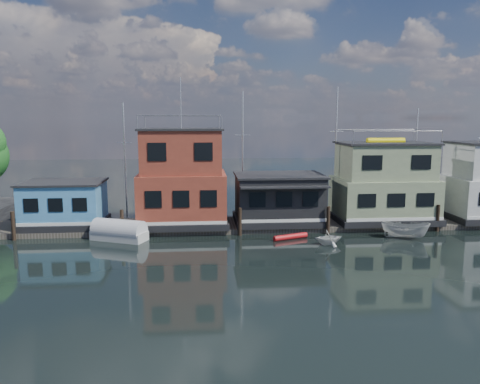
{
  "coord_description": "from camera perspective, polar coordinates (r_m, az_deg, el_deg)",
  "views": [
    {
      "loc": [
        -6.97,
        -26.15,
        9.07
      ],
      "look_at": [
        -3.76,
        12.0,
        3.0
      ],
      "focal_mm": 35.0,
      "sensor_mm": 36.0,
      "label": 1
    }
  ],
  "objects": [
    {
      "name": "houseboat_blue",
      "position": [
        40.3,
        -20.63,
        -1.38
      ],
      "size": [
        6.4,
        4.9,
        3.66
      ],
      "color": "black",
      "rests_on": "dock"
    },
    {
      "name": "dock",
      "position": [
        39.78,
        5.41,
        -3.92
      ],
      "size": [
        48.0,
        5.0,
        0.4
      ],
      "primitive_type": "cube",
      "color": "#595147",
      "rests_on": "ground"
    },
    {
      "name": "houseboat_dark",
      "position": [
        39.24,
        4.75,
        -0.78
      ],
      "size": [
        7.4,
        6.1,
        4.06
      ],
      "color": "black",
      "rests_on": "dock"
    },
    {
      "name": "red_kayak",
      "position": [
        35.64,
        6.17,
        -5.44
      ],
      "size": [
        2.79,
        1.4,
        0.41
      ],
      "primitive_type": "cylinder",
      "rotation": [
        0.0,
        1.57,
        0.37
      ],
      "color": "red",
      "rests_on": "ground"
    },
    {
      "name": "houseboat_green",
      "position": [
        41.53,
        17.1,
        0.97
      ],
      "size": [
        8.4,
        5.9,
        7.03
      ],
      "color": "black",
      "rests_on": "dock"
    },
    {
      "name": "motorboat",
      "position": [
        37.75,
        19.49,
        -4.36
      ],
      "size": [
        3.73,
        2.75,
        1.35
      ],
      "primitive_type": "imported",
      "rotation": [
        0.0,
        0.0,
        1.11
      ],
      "color": "beige",
      "rests_on": "ground"
    },
    {
      "name": "background_masts",
      "position": [
        45.81,
        10.06,
        4.47
      ],
      "size": [
        36.4,
        0.16,
        12.0
      ],
      "color": "silver",
      "rests_on": "ground"
    },
    {
      "name": "ground",
      "position": [
        28.54,
        9.72,
        -9.65
      ],
      "size": [
        160.0,
        160.0,
        0.0
      ],
      "primitive_type": "plane",
      "color": "black",
      "rests_on": "ground"
    },
    {
      "name": "dinghy_white",
      "position": [
        34.46,
        10.7,
        -5.45
      ],
      "size": [
        2.41,
        2.18,
        1.12
      ],
      "primitive_type": "imported",
      "rotation": [
        0.0,
        0.0,
        1.75
      ],
      "color": "silver",
      "rests_on": "ground"
    },
    {
      "name": "tarp_runabout",
      "position": [
        36.32,
        -14.53,
        -4.72
      ],
      "size": [
        4.45,
        3.14,
        1.69
      ],
      "rotation": [
        0.0,
        0.0,
        -0.41
      ],
      "color": "beige",
      "rests_on": "ground"
    },
    {
      "name": "pilings",
      "position": [
        36.84,
        5.69,
        -3.53
      ],
      "size": [
        42.28,
        0.28,
        2.2
      ],
      "color": "#2D2116",
      "rests_on": "ground"
    },
    {
      "name": "houseboat_red",
      "position": [
        38.5,
        -7.05,
        1.53
      ],
      "size": [
        7.4,
        5.9,
        11.86
      ],
      "color": "black",
      "rests_on": "dock"
    }
  ]
}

